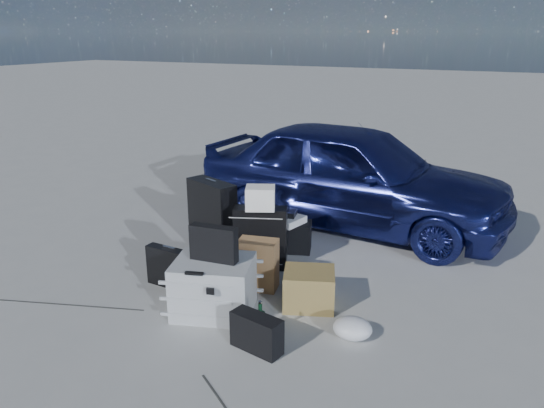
# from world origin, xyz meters

# --- Properties ---
(ground) EXTENTS (60.00, 60.00, 0.00)m
(ground) POSITION_xyz_m (0.00, 0.00, 0.00)
(ground) COLOR #AAABA6
(ground) RESTS_ON ground
(car) EXTENTS (3.63, 1.67, 1.21)m
(car) POSITION_xyz_m (0.21, 2.46, 0.60)
(car) COLOR navy
(car) RESTS_ON ground
(pelican_case) EXTENTS (0.73, 0.66, 0.44)m
(pelican_case) POSITION_xyz_m (-0.13, 0.02, 0.22)
(pelican_case) COLOR #B0B3B6
(pelican_case) RESTS_ON ground
(laptop_bag) EXTENTS (0.39, 0.13, 0.29)m
(laptop_bag) POSITION_xyz_m (-0.13, 0.04, 0.59)
(laptop_bag) COLOR black
(laptop_bag) RESTS_ON pelican_case
(briefcase) EXTENTS (0.47, 0.13, 0.36)m
(briefcase) POSITION_xyz_m (-0.72, 0.23, 0.18)
(briefcase) COLOR black
(briefcase) RESTS_ON ground
(suitcase_left) EXTENTS (0.61, 0.40, 0.74)m
(suitcase_left) POSITION_xyz_m (-0.81, 1.08, 0.37)
(suitcase_left) COLOR black
(suitcase_left) RESTS_ON ground
(suitcase_right) EXTENTS (0.53, 0.35, 0.60)m
(suitcase_right) POSITION_xyz_m (-0.19, 0.94, 0.30)
(suitcase_right) COLOR black
(suitcase_right) RESTS_ON ground
(white_carton) EXTENTS (0.33, 0.30, 0.21)m
(white_carton) POSITION_xyz_m (-0.18, 0.92, 0.70)
(white_carton) COLOR white
(white_carton) RESTS_ON suitcase_right
(duffel_bag) EXTENTS (0.66, 0.44, 0.30)m
(duffel_bag) POSITION_xyz_m (-0.19, 1.41, 0.15)
(duffel_bag) COLOR black
(duffel_bag) RESTS_ON ground
(flat_box_white) EXTENTS (0.46, 0.39, 0.07)m
(flat_box_white) POSITION_xyz_m (-0.18, 1.42, 0.34)
(flat_box_white) COLOR white
(flat_box_white) RESTS_ON duffel_bag
(flat_box_black) EXTENTS (0.29, 0.23, 0.06)m
(flat_box_black) POSITION_xyz_m (-0.18, 1.43, 0.40)
(flat_box_black) COLOR black
(flat_box_black) RESTS_ON flat_box_white
(kraft_bag) EXTENTS (0.37, 0.27, 0.45)m
(kraft_bag) POSITION_xyz_m (-0.01, 0.54, 0.23)
(kraft_bag) COLOR #AB734A
(kraft_bag) RESTS_ON ground
(cardboard_box) EXTENTS (0.51, 0.48, 0.31)m
(cardboard_box) POSITION_xyz_m (0.52, 0.44, 0.15)
(cardboard_box) COLOR olive
(cardboard_box) RESTS_ON ground
(plastic_bag) EXTENTS (0.32, 0.29, 0.16)m
(plastic_bag) POSITION_xyz_m (0.99, 0.13, 0.08)
(plastic_bag) COLOR silver
(plastic_bag) RESTS_ON ground
(messenger_bag) EXTENTS (0.41, 0.22, 0.27)m
(messenger_bag) POSITION_xyz_m (0.42, -0.32, 0.13)
(messenger_bag) COLOR black
(messenger_bag) RESTS_ON ground
(green_bottle) EXTENTS (0.10, 0.10, 0.29)m
(green_bottle) POSITION_xyz_m (0.38, -0.17, 0.14)
(green_bottle) COLOR black
(green_bottle) RESTS_ON ground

